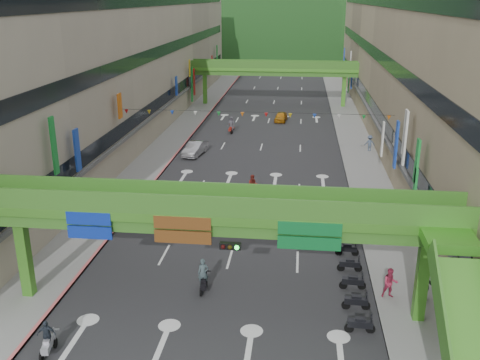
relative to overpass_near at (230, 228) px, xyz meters
The scene contains 22 objects.
road_slab 44.93m from the overpass_near, 91.20° to the left, with size 18.00×140.00×0.02m, color #28282B.
sidewalk_left 46.47m from the overpass_near, 104.97° to the left, with size 4.00×140.00×0.15m, color gray.
sidewalk_right 46.03m from the overpass_near, 77.29° to the left, with size 4.00×140.00×0.15m, color gray.
curb_left 46.02m from the overpass_near, 102.67° to the left, with size 0.20×140.00×0.18m, color #CC5959.
curb_right 45.65m from the overpass_near, 79.63° to the left, with size 0.20×140.00×0.18m, color gray.
building_row_left 49.02m from the overpass_near, 114.00° to the left, with size 12.80×95.00×19.00m.
building_row_right 48.30m from the overpass_near, 68.03° to the left, with size 12.80×95.00×19.00m.
overpass_near is the anchor object (origin of this frame).
overpass_far 59.63m from the overpass_near, 90.90° to the left, with size 28.00×2.20×7.10m.
hill_left 155.52m from the overpass_near, 95.88° to the left, with size 168.00×140.00×112.00m, color #1C4419.
hill_right 176.35m from the overpass_near, 82.15° to the left, with size 208.00×176.00×128.00m, color #1C4419.
bunting_string 24.65m from the overpass_near, 92.17° to the left, with size 26.00×0.36×0.47m.
scooter_rider_near 5.19m from the overpass_near, 130.06° to the left, with size 0.70×1.60×2.09m.
scooter_rider_mid 18.38m from the overpass_near, 91.36° to the left, with size 0.90×1.60×2.16m.
scooter_rider_left 10.42m from the overpass_near, 152.55° to the right, with size 0.95×1.59×1.88m.
scooter_rider_far 41.41m from the overpass_near, 97.33° to the left, with size 0.99×1.58×2.16m.
parked_scooter_row 9.51m from the overpass_near, 33.91° to the left, with size 1.60×11.55×1.08m.
car_silver 31.82m from the overpass_near, 104.58° to the left, with size 1.56×4.47×1.47m, color #9B9AA0.
car_yellow 48.56m from the overpass_near, 89.10° to the left, with size 1.54×3.82×1.30m, color orange.
pedestrian_red 10.20m from the overpass_near, 16.45° to the left, with size 0.88×0.68×1.81m, color #A72947.
pedestrian_dark 11.97m from the overpass_near, 13.61° to the left, with size 0.93×0.39×1.59m, color #24242B.
pedestrian_blue 36.00m from the overpass_near, 71.62° to the left, with size 0.84×0.54×1.80m, color #3E4C63.
Camera 1 is at (4.28, -19.77, 16.61)m, focal length 40.00 mm.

